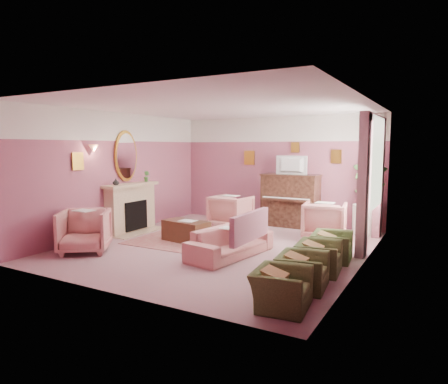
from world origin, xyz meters
The scene contains 48 objects.
floor centered at (0.00, 0.00, 0.00)m, with size 5.50×6.00×0.01m, color gray.
ceiling centered at (0.00, 0.00, 2.80)m, with size 5.50×6.00×0.01m, color white.
wall_back centered at (0.00, 3.00, 1.40)m, with size 5.50×0.02×2.80m, color #7B4762.
wall_front centered at (0.00, -3.00, 1.40)m, with size 5.50×0.02×2.80m, color #7B4762.
wall_left centered at (-2.75, 0.00, 1.40)m, with size 0.02×6.00×2.80m, color #7B4762.
wall_right centered at (2.75, 0.00, 1.40)m, with size 0.02×6.00×2.80m, color #7B4762.
picture_rail_band centered at (0.00, 2.99, 2.47)m, with size 5.50×0.01×0.65m, color silver.
stripe_panel centered at (2.73, 1.30, 1.07)m, with size 0.01×3.00×2.15m, color beige.
fireplace_surround centered at (-2.59, 0.20, 0.55)m, with size 0.30×1.40×1.10m, color tan.
fireplace_inset centered at (-2.49, 0.20, 0.40)m, with size 0.18×0.72×0.68m, color black.
fire_ember centered at (-2.45, 0.20, 0.22)m, with size 0.06×0.54×0.10m, color #FF6801.
mantel_shelf centered at (-2.56, 0.20, 1.12)m, with size 0.40×1.55×0.07m, color tan.
hearth centered at (-2.39, 0.20, 0.01)m, with size 0.55×1.50×0.02m, color tan.
mirror_frame centered at (-2.70, 0.20, 1.80)m, with size 0.04×0.72×1.20m, color #B68428.
mirror_glass centered at (-2.67, 0.20, 1.80)m, with size 0.01×0.60×1.06m, color white.
sconce_shade centered at (-2.62, -0.85, 1.98)m, with size 0.20×0.20×0.16m, color tan.
piano centered at (0.50, 2.68, 0.65)m, with size 1.40×0.60×1.30m, color #3B2217.
piano_keyshelf centered at (0.50, 2.33, 0.72)m, with size 1.30×0.12×0.06m, color #3B2217.
piano_keys centered at (0.50, 2.33, 0.76)m, with size 1.20×0.08×0.02m, color white.
piano_top centered at (0.50, 2.68, 1.31)m, with size 1.45×0.65×0.04m, color #3B2217.
television centered at (0.50, 2.63, 1.60)m, with size 0.80×0.12×0.48m, color black.
print_back_left centered at (-0.80, 2.96, 1.72)m, with size 0.30×0.03×0.38m, color #B68428.
print_back_right centered at (1.55, 2.96, 1.78)m, with size 0.26×0.03×0.34m, color #B68428.
print_back_mid centered at (0.50, 2.96, 2.00)m, with size 0.22×0.03×0.26m, color #B68428.
print_left_wall centered at (-2.71, -1.20, 1.72)m, with size 0.03×0.28×0.36m, color #B68428.
window_blind centered at (2.70, 1.55, 1.70)m, with size 0.03×1.40×1.80m, color silver.
curtain_left centered at (2.62, 0.63, 1.30)m, with size 0.16×0.34×2.60m, color #9A5A6C.
curtain_right centered at (2.62, 2.47, 1.30)m, with size 0.16×0.34×2.60m, color #9A5A6C.
pelmet centered at (2.62, 1.55, 2.56)m, with size 0.16×2.20×0.16m, color #9A5A6C.
mantel_plant centered at (-2.55, 0.75, 1.29)m, with size 0.16×0.16×0.28m, color #3C7A32.
mantel_vase centered at (-2.55, -0.30, 1.23)m, with size 0.16×0.16×0.16m, color silver.
area_rug centered at (-0.75, 0.05, 0.01)m, with size 2.50×1.80×0.01m, color #975954.
coffee_table centered at (-0.86, 0.00, 0.23)m, with size 1.00×0.50×0.45m, color #452918.
table_paper centered at (-0.81, 0.00, 0.46)m, with size 0.35×0.28×0.01m, color silver.
sofa centered at (0.51, -0.54, 0.37)m, with size 0.61×1.84×0.74m, color tan.
sofa_throw centered at (0.91, -0.54, 0.60)m, with size 0.09×1.40×0.51m, color #9A5A6C.
floral_armchair_left centered at (-0.71, 1.73, 0.46)m, with size 0.88×0.88×0.91m, color tan.
floral_armchair_right centered at (1.66, 1.64, 0.46)m, with size 0.88×0.88×0.91m, color tan.
floral_armchair_front centered at (-2.05, -1.67, 0.46)m, with size 0.88×0.88×0.91m, color tan.
olive_chair_a centered at (2.21, -2.33, 0.33)m, with size 0.54×0.77×0.66m, color #506331.
olive_chair_b centered at (2.21, -1.51, 0.33)m, with size 0.54×0.77×0.66m, color #506331.
olive_chair_c centered at (2.21, -0.69, 0.33)m, with size 0.54×0.77×0.66m, color #506331.
olive_chair_d centered at (2.21, 0.13, 0.33)m, with size 0.54×0.77×0.66m, color #506331.
side_table centered at (2.32, 2.56, 0.35)m, with size 0.52×0.52×0.70m, color white.
side_plant_big centered at (2.32, 2.56, 0.87)m, with size 0.30×0.30×0.34m, color #3C7A32.
side_plant_small centered at (2.44, 2.46, 0.84)m, with size 0.16×0.16×0.28m, color #3C7A32.
palm_pot centered at (2.40, 2.60, 0.17)m, with size 0.34×0.34×0.34m, color brown.
palm_plant centered at (2.40, 2.60, 1.06)m, with size 0.76×0.76×1.44m, color #3C7A32.
Camera 1 is at (3.95, -6.89, 2.01)m, focal length 32.00 mm.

